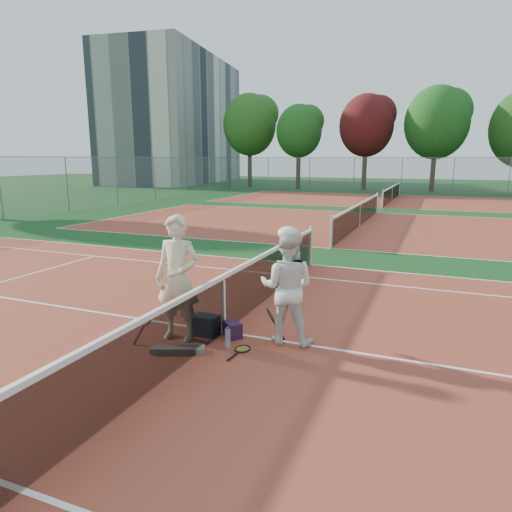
{
  "coord_description": "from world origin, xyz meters",
  "views": [
    {
      "loc": [
        3.28,
        -6.62,
        2.92
      ],
      "look_at": [
        0.0,
        1.45,
        1.05
      ],
      "focal_mm": 32.0,
      "sensor_mm": 36.0,
      "label": 1
    }
  ],
  "objects_px": {
    "apartment_block": "(176,121)",
    "racket_red": "(149,327)",
    "player_b": "(287,287)",
    "racket_spare": "(243,349)",
    "water_bottle": "(228,338)",
    "sports_bag_purple": "(233,330)",
    "racket_black_held": "(271,325)",
    "net_main": "(224,304)",
    "sports_bag_navy": "(206,325)",
    "player_a": "(178,278)"
  },
  "relations": [
    {
      "from": "sports_bag_purple",
      "to": "water_bottle",
      "type": "xyz_separation_m",
      "value": [
        0.11,
        -0.42,
        0.02
      ]
    },
    {
      "from": "apartment_block",
      "to": "racket_red",
      "type": "relative_size",
      "value": 42.52
    },
    {
      "from": "racket_black_held",
      "to": "net_main",
      "type": "bearing_deg",
      "value": -27.32
    },
    {
      "from": "sports_bag_purple",
      "to": "water_bottle",
      "type": "distance_m",
      "value": 0.43
    },
    {
      "from": "player_b",
      "to": "racket_spare",
      "type": "xyz_separation_m",
      "value": [
        -0.53,
        -0.57,
        -0.9
      ]
    },
    {
      "from": "racket_black_held",
      "to": "sports_bag_navy",
      "type": "distance_m",
      "value": 1.12
    },
    {
      "from": "apartment_block",
      "to": "racket_red",
      "type": "distance_m",
      "value": 52.86
    },
    {
      "from": "player_a",
      "to": "player_b",
      "type": "relative_size",
      "value": 1.12
    },
    {
      "from": "racket_spare",
      "to": "apartment_block",
      "type": "bearing_deg",
      "value": 37.05
    },
    {
      "from": "apartment_block",
      "to": "sports_bag_navy",
      "type": "bearing_deg",
      "value": -57.87
    },
    {
      "from": "racket_red",
      "to": "racket_spare",
      "type": "xyz_separation_m",
      "value": [
        1.54,
        0.27,
        -0.24
      ]
    },
    {
      "from": "player_a",
      "to": "water_bottle",
      "type": "bearing_deg",
      "value": -8.6
    },
    {
      "from": "water_bottle",
      "to": "racket_black_held",
      "type": "bearing_deg",
      "value": 44.1
    },
    {
      "from": "player_a",
      "to": "sports_bag_purple",
      "type": "xyz_separation_m",
      "value": [
        0.79,
        0.37,
        -0.9
      ]
    },
    {
      "from": "sports_bag_purple",
      "to": "player_b",
      "type": "bearing_deg",
      "value": 9.87
    },
    {
      "from": "sports_bag_navy",
      "to": "sports_bag_purple",
      "type": "bearing_deg",
      "value": 9.93
    },
    {
      "from": "racket_spare",
      "to": "sports_bag_purple",
      "type": "xyz_separation_m",
      "value": [
        -0.37,
        0.42,
        0.12
      ]
    },
    {
      "from": "racket_spare",
      "to": "sports_bag_purple",
      "type": "distance_m",
      "value": 0.57
    },
    {
      "from": "apartment_block",
      "to": "player_a",
      "type": "relative_size",
      "value": 10.71
    },
    {
      "from": "apartment_block",
      "to": "water_bottle",
      "type": "distance_m",
      "value": 53.31
    },
    {
      "from": "racket_black_held",
      "to": "sports_bag_purple",
      "type": "distance_m",
      "value": 0.67
    },
    {
      "from": "sports_bag_purple",
      "to": "racket_red",
      "type": "bearing_deg",
      "value": -149.55
    },
    {
      "from": "racket_black_held",
      "to": "racket_spare",
      "type": "distance_m",
      "value": 0.64
    },
    {
      "from": "player_b",
      "to": "water_bottle",
      "type": "distance_m",
      "value": 1.23
    },
    {
      "from": "racket_spare",
      "to": "water_bottle",
      "type": "bearing_deg",
      "value": 94.71
    },
    {
      "from": "sports_bag_purple",
      "to": "net_main",
      "type": "bearing_deg",
      "value": 148.59
    },
    {
      "from": "net_main",
      "to": "sports_bag_purple",
      "type": "distance_m",
      "value": 0.46
    },
    {
      "from": "apartment_block",
      "to": "sports_bag_navy",
      "type": "height_order",
      "value": "apartment_block"
    },
    {
      "from": "apartment_block",
      "to": "racket_black_held",
      "type": "distance_m",
      "value": 53.15
    },
    {
      "from": "net_main",
      "to": "racket_red",
      "type": "distance_m",
      "value": 1.28
    },
    {
      "from": "sports_bag_purple",
      "to": "water_bottle",
      "type": "relative_size",
      "value": 1.07
    },
    {
      "from": "racket_red",
      "to": "sports_bag_purple",
      "type": "bearing_deg",
      "value": -23.11
    },
    {
      "from": "racket_red",
      "to": "water_bottle",
      "type": "height_order",
      "value": "racket_red"
    },
    {
      "from": "water_bottle",
      "to": "racket_spare",
      "type": "bearing_deg",
      "value": 0.35
    },
    {
      "from": "player_b",
      "to": "racket_black_held",
      "type": "bearing_deg",
      "value": 6.47
    },
    {
      "from": "player_a",
      "to": "water_bottle",
      "type": "distance_m",
      "value": 1.26
    },
    {
      "from": "racket_black_held",
      "to": "water_bottle",
      "type": "xyz_separation_m",
      "value": [
        -0.53,
        -0.52,
        -0.12
      ]
    },
    {
      "from": "apartment_block",
      "to": "player_b",
      "type": "xyz_separation_m",
      "value": [
        29.12,
        -43.98,
        -6.59
      ]
    },
    {
      "from": "net_main",
      "to": "water_bottle",
      "type": "height_order",
      "value": "net_main"
    },
    {
      "from": "water_bottle",
      "to": "racket_red",
      "type": "bearing_deg",
      "value": -168.05
    },
    {
      "from": "net_main",
      "to": "player_b",
      "type": "xyz_separation_m",
      "value": [
        1.12,
        0.02,
        0.4
      ]
    },
    {
      "from": "apartment_block",
      "to": "sports_bag_navy",
      "type": "relative_size",
      "value": 51.29
    },
    {
      "from": "apartment_block",
      "to": "sports_bag_purple",
      "type": "relative_size",
      "value": 68.52
    },
    {
      "from": "player_b",
      "to": "sports_bag_navy",
      "type": "distance_m",
      "value": 1.56
    },
    {
      "from": "racket_red",
      "to": "player_b",
      "type": "bearing_deg",
      "value": -31.33
    },
    {
      "from": "racket_red",
      "to": "racket_spare",
      "type": "bearing_deg",
      "value": -43.49
    },
    {
      "from": "net_main",
      "to": "sports_bag_purple",
      "type": "relative_size",
      "value": 34.2
    },
    {
      "from": "player_b",
      "to": "water_bottle",
      "type": "height_order",
      "value": "player_b"
    },
    {
      "from": "player_b",
      "to": "racket_black_held",
      "type": "distance_m",
      "value": 0.69
    },
    {
      "from": "racket_black_held",
      "to": "sports_bag_navy",
      "type": "bearing_deg",
      "value": -15.54
    }
  ]
}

